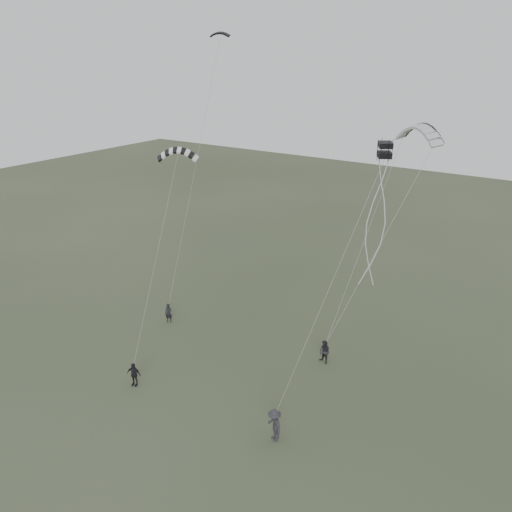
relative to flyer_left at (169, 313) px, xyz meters
The scene contains 9 objects.
ground 8.35m from the flyer_left, 36.79° to the right, with size 140.00×140.00×0.00m, color #363F28.
flyer_left is the anchor object (origin of this frame).
flyer_right 12.49m from the flyer_left, ahead, with size 0.80×0.62×1.64m, color #232328.
flyer_center 7.94m from the flyer_left, 62.57° to the right, with size 0.92×0.39×1.58m, color black.
flyer_far 14.78m from the flyer_left, 25.11° to the right, with size 1.23×0.71×1.91m, color #29292E.
kite_dark_small 20.52m from the flyer_left, 76.95° to the left, with size 1.37×0.41×0.47m, color black, non-canonical shape.
kite_pale_large 22.34m from the flyer_left, 33.53° to the left, with size 3.88×0.87×1.60m, color #B8BBBE, non-canonical shape.
kite_striped 12.36m from the flyer_left, 53.50° to the left, with size 2.71×0.68×1.09m, color black, non-canonical shape.
kite_box 22.01m from the flyer_left, ahead, with size 0.59×0.59×0.69m, color black, non-canonical shape.
Camera 1 is at (17.56, -19.30, 19.14)m, focal length 35.00 mm.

